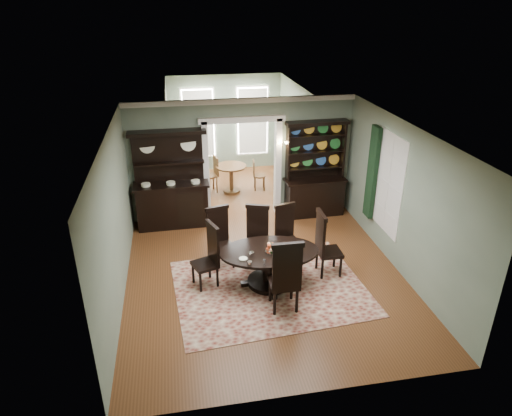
{
  "coord_description": "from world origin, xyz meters",
  "views": [
    {
      "loc": [
        -1.55,
        -7.57,
        5.17
      ],
      "look_at": [
        -0.09,
        0.6,
        1.28
      ],
      "focal_mm": 32.0,
      "sensor_mm": 36.0,
      "label": 1
    }
  ],
  "objects_px": {
    "welsh_dresser": "(315,182)",
    "dining_table": "(269,261)",
    "sideboard": "(172,194)",
    "parlor_table": "(231,175)"
  },
  "relations": [
    {
      "from": "sideboard",
      "to": "parlor_table",
      "type": "bearing_deg",
      "value": 45.91
    },
    {
      "from": "dining_table",
      "to": "welsh_dresser",
      "type": "height_order",
      "value": "welsh_dresser"
    },
    {
      "from": "parlor_table",
      "to": "sideboard",
      "type": "bearing_deg",
      "value": -133.16
    },
    {
      "from": "dining_table",
      "to": "welsh_dresser",
      "type": "relative_size",
      "value": 0.81
    },
    {
      "from": "dining_table",
      "to": "sideboard",
      "type": "xyz_separation_m",
      "value": [
        -1.79,
        2.94,
        0.3
      ]
    },
    {
      "from": "welsh_dresser",
      "to": "parlor_table",
      "type": "bearing_deg",
      "value": 135.33
    },
    {
      "from": "dining_table",
      "to": "sideboard",
      "type": "distance_m",
      "value": 3.46
    },
    {
      "from": "welsh_dresser",
      "to": "parlor_table",
      "type": "relative_size",
      "value": 2.79
    },
    {
      "from": "parlor_table",
      "to": "welsh_dresser",
      "type": "bearing_deg",
      "value": -42.75
    },
    {
      "from": "welsh_dresser",
      "to": "dining_table",
      "type": "bearing_deg",
      "value": -123.02
    }
  ]
}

